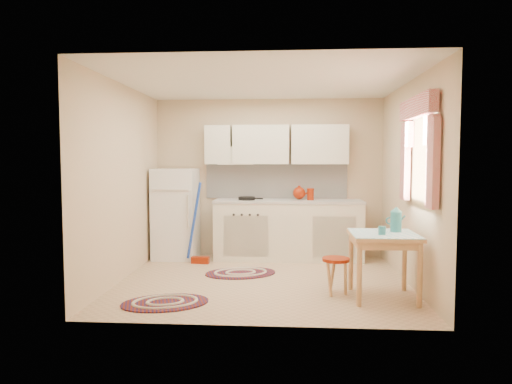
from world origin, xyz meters
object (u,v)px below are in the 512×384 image
fridge (176,214)px  table (383,266)px  stool (336,276)px  base_cabinets (288,231)px

fridge → table: bearing=-34.1°
table → stool: (-0.51, 0.11, -0.15)m
fridge → base_cabinets: fridge is taller
fridge → stool: fridge is taller
base_cabinets → stool: (0.54, -1.84, -0.23)m
base_cabinets → table: base_cabinets is taller
fridge → base_cabinets: size_ratio=0.62×
base_cabinets → stool: 1.93m
base_cabinets → table: size_ratio=3.12×
fridge → table: 3.39m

